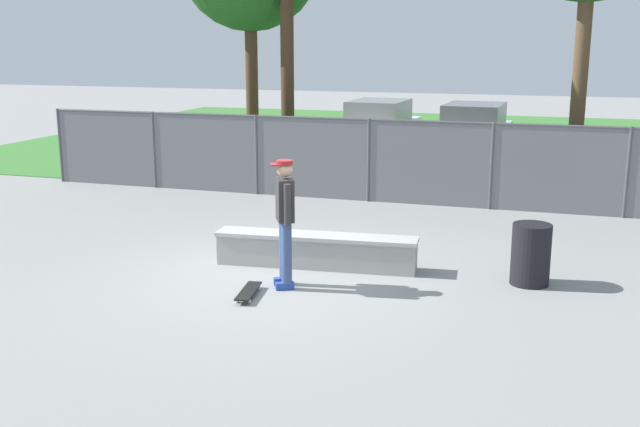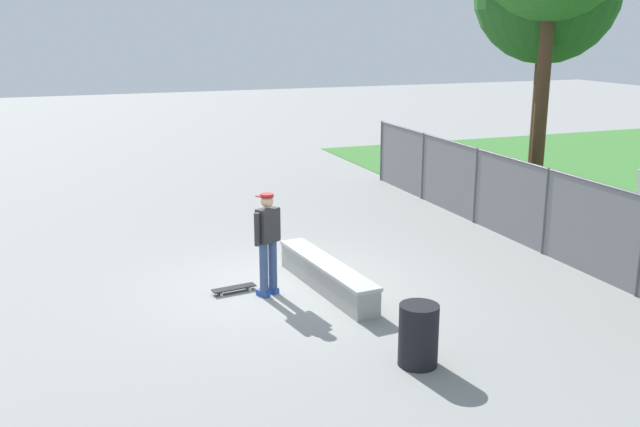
{
  "view_description": "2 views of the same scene",
  "coord_description": "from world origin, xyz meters",
  "px_view_note": "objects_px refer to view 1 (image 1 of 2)",
  "views": [
    {
      "loc": [
        3.8,
        -9.95,
        3.46
      ],
      "look_at": [
        0.64,
        0.14,
        1.0
      ],
      "focal_mm": 41.95,
      "sensor_mm": 36.0,
      "label": 1
    },
    {
      "loc": [
        11.8,
        -3.71,
        4.64
      ],
      "look_at": [
        -0.11,
        0.78,
        1.29
      ],
      "focal_mm": 40.45,
      "sensor_mm": 36.0,
      "label": 2
    }
  ],
  "objects_px": {
    "skateboarder": "(285,217)",
    "car_white": "(378,127)",
    "concrete_ledge": "(316,250)",
    "skateboard": "(248,291)",
    "car_silver": "(473,132)",
    "trash_bin": "(531,254)"
  },
  "relations": [
    {
      "from": "concrete_ledge",
      "to": "skateboarder",
      "type": "bearing_deg",
      "value": -96.71
    },
    {
      "from": "car_white",
      "to": "trash_bin",
      "type": "bearing_deg",
      "value": -66.84
    },
    {
      "from": "car_white",
      "to": "skateboard",
      "type": "bearing_deg",
      "value": -84.47
    },
    {
      "from": "skateboard",
      "to": "car_silver",
      "type": "height_order",
      "value": "car_silver"
    },
    {
      "from": "skateboarder",
      "to": "car_white",
      "type": "distance_m",
      "value": 12.93
    },
    {
      "from": "concrete_ledge",
      "to": "car_white",
      "type": "distance_m",
      "value": 11.92
    },
    {
      "from": "concrete_ledge",
      "to": "car_silver",
      "type": "xyz_separation_m",
      "value": [
        1.17,
        11.35,
        0.57
      ]
    },
    {
      "from": "skateboarder",
      "to": "skateboard",
      "type": "xyz_separation_m",
      "value": [
        -0.35,
        -0.54,
        -0.96
      ]
    },
    {
      "from": "concrete_ledge",
      "to": "skateboard",
      "type": "bearing_deg",
      "value": -106.5
    },
    {
      "from": "skateboard",
      "to": "car_silver",
      "type": "relative_size",
      "value": 0.19
    },
    {
      "from": "trash_bin",
      "to": "concrete_ledge",
      "type": "bearing_deg",
      "value": -177.72
    },
    {
      "from": "skateboard",
      "to": "car_white",
      "type": "distance_m",
      "value": 13.46
    },
    {
      "from": "concrete_ledge",
      "to": "skateboard",
      "type": "height_order",
      "value": "concrete_ledge"
    },
    {
      "from": "skateboard",
      "to": "trash_bin",
      "type": "distance_m",
      "value": 4.09
    },
    {
      "from": "car_white",
      "to": "trash_bin",
      "type": "height_order",
      "value": "car_white"
    },
    {
      "from": "trash_bin",
      "to": "skateboarder",
      "type": "bearing_deg",
      "value": -160.51
    },
    {
      "from": "car_white",
      "to": "concrete_ledge",
      "type": "bearing_deg",
      "value": -81.46
    },
    {
      "from": "concrete_ledge",
      "to": "skateboarder",
      "type": "relative_size",
      "value": 1.73
    },
    {
      "from": "concrete_ledge",
      "to": "skateboard",
      "type": "xyz_separation_m",
      "value": [
        -0.47,
        -1.6,
        -0.19
      ]
    },
    {
      "from": "concrete_ledge",
      "to": "car_silver",
      "type": "distance_m",
      "value": 11.42
    },
    {
      "from": "concrete_ledge",
      "to": "trash_bin",
      "type": "xyz_separation_m",
      "value": [
        3.21,
        0.13,
        0.18
      ]
    },
    {
      "from": "skateboarder",
      "to": "car_white",
      "type": "bearing_deg",
      "value": 97.31
    }
  ]
}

